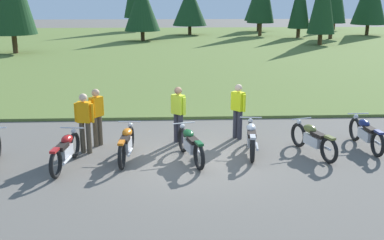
% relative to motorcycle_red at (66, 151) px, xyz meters
% --- Properties ---
extents(ground_plane, '(140.00, 140.00, 0.00)m').
position_rel_motorcycle_red_xyz_m(ground_plane, '(3.23, 0.45, -0.44)').
color(ground_plane, '#605B54').
extents(grass_moorland, '(80.00, 44.00, 0.10)m').
position_rel_motorcycle_red_xyz_m(grass_moorland, '(3.23, 26.35, -0.39)').
color(grass_moorland, '#5B7033').
rests_on(grass_moorland, ground).
extents(motorcycle_red, '(0.62, 2.10, 0.88)m').
position_rel_motorcycle_red_xyz_m(motorcycle_red, '(0.00, 0.00, 0.00)').
color(motorcycle_red, black).
rests_on(motorcycle_red, ground).
extents(motorcycle_orange, '(0.62, 2.10, 0.88)m').
position_rel_motorcycle_red_xyz_m(motorcycle_orange, '(1.48, 0.51, 0.00)').
color(motorcycle_orange, black).
rests_on(motorcycle_orange, ground).
extents(motorcycle_british_green, '(0.79, 2.05, 0.88)m').
position_rel_motorcycle_red_xyz_m(motorcycle_british_green, '(3.16, 0.34, 0.00)').
color(motorcycle_british_green, black).
rests_on(motorcycle_british_green, ground).
extents(motorcycle_silver, '(0.62, 2.10, 0.88)m').
position_rel_motorcycle_red_xyz_m(motorcycle_silver, '(4.84, 0.81, 0.00)').
color(motorcycle_silver, black).
rests_on(motorcycle_silver, ground).
extents(motorcycle_olive, '(0.85, 2.03, 0.88)m').
position_rel_motorcycle_red_xyz_m(motorcycle_olive, '(6.50, 0.64, 0.00)').
color(motorcycle_olive, black).
rests_on(motorcycle_olive, ground).
extents(motorcycle_navy, '(0.62, 2.10, 0.88)m').
position_rel_motorcycle_red_xyz_m(motorcycle_navy, '(8.15, 1.09, 0.00)').
color(motorcycle_navy, black).
rests_on(motorcycle_navy, ground).
extents(rider_checking_bike, '(0.54, 0.28, 1.67)m').
position_rel_motorcycle_red_xyz_m(rider_checking_bike, '(0.31, 1.05, 0.51)').
color(rider_checking_bike, '#4C4233').
rests_on(rider_checking_bike, ground).
extents(rider_with_back_turned, '(0.43, 0.40, 1.67)m').
position_rel_motorcycle_red_xyz_m(rider_with_back_turned, '(2.87, 1.83, 0.51)').
color(rider_with_back_turned, '#2D2D38').
rests_on(rider_with_back_turned, ground).
extents(rider_near_row_end, '(0.40, 0.43, 1.67)m').
position_rel_motorcycle_red_xyz_m(rider_near_row_end, '(4.66, 2.14, 0.51)').
color(rider_near_row_end, '#2D2D38').
rests_on(rider_near_row_end, ground).
extents(rider_in_hivis_vest, '(0.39, 0.46, 1.67)m').
position_rel_motorcycle_red_xyz_m(rider_in_hivis_vest, '(0.55, 1.65, 0.51)').
color(rider_in_hivis_vest, '#4C4233').
rests_on(rider_in_hivis_vest, ground).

